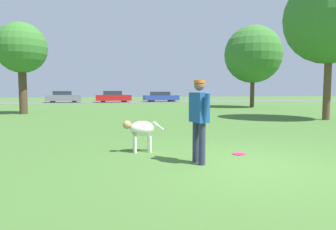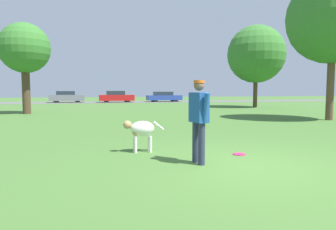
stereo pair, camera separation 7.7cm
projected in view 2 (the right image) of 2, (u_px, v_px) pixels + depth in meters
The scene contains 11 objects.
ground_plane at pixel (247, 166), 5.61m from camera, with size 120.00×120.00×0.00m, color #426B2D.
far_road_strip at pixel (120, 102), 36.39m from camera, with size 120.00×6.00×0.01m.
person at pixel (199, 115), 5.73m from camera, with size 0.30×0.68×1.61m.
dog at pixel (141, 130), 6.87m from camera, with size 0.95×0.35×0.73m.
frisbee at pixel (239, 154), 6.62m from camera, with size 0.28×0.28×0.02m.
tree_near_right at pixel (333, 18), 13.97m from camera, with size 4.24×4.24×6.92m.
tree_far_left at pixel (25, 49), 17.81m from camera, with size 2.97×2.97×5.43m.
tree_far_right at pixel (256, 54), 24.75m from camera, with size 4.74×4.74×6.78m.
parked_car_grey at pixel (67, 97), 35.15m from camera, with size 4.02×1.82×1.34m.
parked_car_red at pixel (116, 97), 35.89m from camera, with size 4.16×1.90×1.37m.
parked_car_blue at pixel (164, 97), 37.70m from camera, with size 4.41×1.91×1.26m.
Camera 2 is at (-2.72, -5.02, 1.42)m, focal length 32.00 mm.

